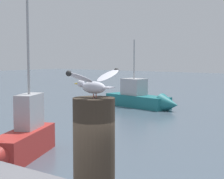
{
  "coord_description": "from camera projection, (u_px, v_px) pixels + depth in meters",
  "views": [
    {
      "loc": [
        2.84,
        -2.69,
        3.03
      ],
      "look_at": [
        0.94,
        -0.12,
        2.74
      ],
      "focal_mm": 59.37,
      "sensor_mm": 36.0,
      "label": 1
    }
  ],
  "objects": [
    {
      "name": "boat_red",
      "position": [
        21.0,
        139.0,
        10.83
      ],
      "size": [
        2.26,
        3.6,
        5.08
      ],
      "color": "#B72D28",
      "rests_on": "ground_plane"
    },
    {
      "name": "mooring_post",
      "position": [
        94.0,
        153.0,
        3.06
      ],
      "size": [
        0.35,
        0.35,
        0.91
      ],
      "primitive_type": "cylinder",
      "color": "#382D23",
      "rests_on": "harbor_quay"
    },
    {
      "name": "boat_teal",
      "position": [
        143.0,
        99.0,
        21.68
      ],
      "size": [
        5.25,
        2.16,
        4.17
      ],
      "color": "#1E7075",
      "rests_on": "ground_plane"
    },
    {
      "name": "seagull",
      "position": [
        93.0,
        83.0,
        3.01
      ],
      "size": [
        0.39,
        0.69,
        0.23
      ],
      "color": "#C66760",
      "rests_on": "mooring_post"
    }
  ]
}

